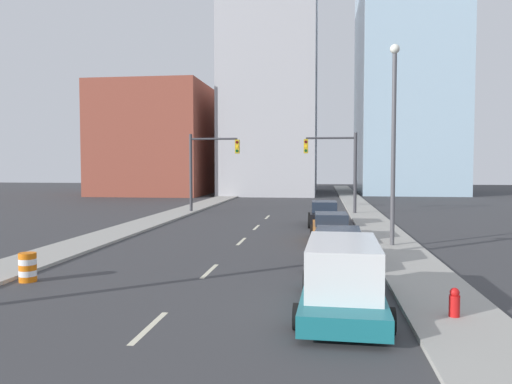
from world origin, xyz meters
name	(u,v)px	position (x,y,z in m)	size (l,w,h in m)	color
sidewalk_left	(207,203)	(-7.33, 44.48, 0.06)	(2.47, 88.96, 0.13)	#9E9B93
sidewalk_right	(357,205)	(7.33, 44.48, 0.06)	(2.47, 88.96, 0.13)	#9E9B93
lane_stripe_at_7m	(149,327)	(0.00, 7.48, 0.00)	(0.16, 2.40, 0.01)	beige
lane_stripe_at_14m	(210,271)	(0.00, 13.81, 0.00)	(0.16, 2.40, 0.01)	beige
lane_stripe_at_21m	(241,241)	(0.00, 20.93, 0.00)	(0.16, 2.40, 0.01)	beige
lane_stripe_at_27m	(256,227)	(0.00, 26.67, 0.00)	(0.16, 2.40, 0.01)	beige
lane_stripe_at_33m	(267,217)	(0.00, 32.84, 0.00)	(0.16, 2.40, 0.01)	beige
building_brick_left	(158,141)	(-17.95, 61.31, 7.16)	(14.00, 16.00, 14.31)	brown
building_office_center	(273,85)	(-2.87, 65.31, 14.95)	(12.00, 20.00, 29.90)	#A8A8AD
building_glass_right	(406,61)	(15.53, 69.31, 18.49)	(13.00, 20.00, 36.98)	#99B7CC
traffic_signal_left	(204,162)	(-5.41, 35.66, 4.09)	(4.11, 0.35, 6.35)	#38383D
traffic_signal_right	(341,162)	(5.41, 35.66, 4.09)	(4.11, 0.35, 6.35)	#38383D
traffic_barrel	(28,267)	(-5.56, 11.43, 0.47)	(0.56, 0.56, 0.95)	orange
street_lamp	(394,132)	(7.24, 19.96, 5.34)	(0.44, 0.44, 9.33)	#4C4C51
fire_hydrant	(454,305)	(7.23, 8.89, 0.41)	(0.26, 0.26, 0.84)	red
box_truck_teal	(343,278)	(4.56, 9.41, 0.89)	(2.41, 5.94, 1.87)	#196B75
sedan_silver	(338,248)	(4.61, 15.47, 0.66)	(2.29, 4.48, 1.43)	#B2B2BC
sedan_orange	(331,228)	(4.46, 21.59, 0.66)	(2.17, 4.82, 1.42)	orange
sedan_black	(324,215)	(4.14, 28.14, 0.71)	(2.12, 4.54, 1.55)	black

